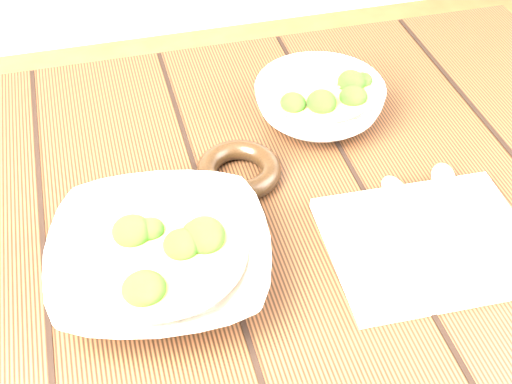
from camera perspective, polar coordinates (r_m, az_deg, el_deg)
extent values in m
cube|color=#3B2011|center=(0.89, -2.27, -3.01)|extent=(1.20, 0.80, 0.04)
cube|color=#3B2011|center=(1.54, 15.05, -0.23)|extent=(0.07, 0.07, 0.71)
imported|color=silver|center=(0.79, -7.65, -5.53)|extent=(0.28, 0.28, 0.06)
cylinder|color=#916541|center=(0.78, -7.78, -4.56)|extent=(0.19, 0.19, 0.00)
ellipsoid|color=#327B1B|center=(0.78, -6.24, -3.55)|extent=(0.04, 0.04, 0.03)
ellipsoid|color=#327B1B|center=(0.80, -8.25, -2.18)|extent=(0.04, 0.04, 0.03)
ellipsoid|color=#327B1B|center=(0.78, -11.88, -3.97)|extent=(0.04, 0.04, 0.03)
ellipsoid|color=#327B1B|center=(0.76, -8.85, -5.70)|extent=(0.04, 0.04, 0.03)
ellipsoid|color=#327B1B|center=(0.75, -5.41, -5.85)|extent=(0.04, 0.04, 0.03)
imported|color=silver|center=(1.01, 5.07, 7.11)|extent=(0.19, 0.19, 0.06)
cylinder|color=#916541|center=(1.00, 5.13, 7.96)|extent=(0.15, 0.15, 0.00)
ellipsoid|color=#327B1B|center=(1.01, 6.00, 8.52)|extent=(0.03, 0.03, 0.03)
ellipsoid|color=#327B1B|center=(1.02, 4.63, 9.15)|extent=(0.03, 0.03, 0.03)
ellipsoid|color=#327B1B|center=(1.00, 2.70, 8.34)|extent=(0.03, 0.03, 0.03)
ellipsoid|color=#327B1B|center=(0.98, 4.76, 7.56)|extent=(0.03, 0.03, 0.03)
ellipsoid|color=#327B1B|center=(0.98, 6.76, 7.49)|extent=(0.03, 0.03, 0.03)
torus|color=black|center=(0.92, -1.38, 1.76)|extent=(0.14, 0.14, 0.03)
cube|color=beige|center=(0.86, 13.67, -3.97)|extent=(0.24, 0.20, 0.01)
cylinder|color=beige|center=(0.84, 13.01, -3.94)|extent=(0.02, 0.15, 0.01)
ellipsoid|color=beige|center=(0.90, 11.05, 0.13)|extent=(0.04, 0.06, 0.01)
cylinder|color=beige|center=(0.87, 14.97, -2.71)|extent=(0.07, 0.14, 0.01)
ellipsoid|color=beige|center=(0.93, 14.76, 1.17)|extent=(0.05, 0.06, 0.01)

